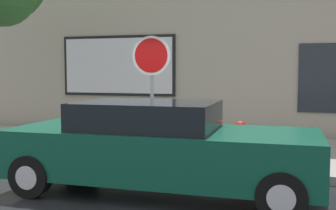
% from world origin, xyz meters
% --- Properties ---
extents(ground_plane, '(60.00, 60.00, 0.00)m').
position_xyz_m(ground_plane, '(0.00, 0.00, 0.00)').
color(ground_plane, black).
extents(sidewalk, '(20.00, 4.00, 0.15)m').
position_xyz_m(sidewalk, '(0.00, 3.00, 0.07)').
color(sidewalk, gray).
rests_on(sidewalk, ground).
extents(building_facade, '(20.00, 0.67, 7.00)m').
position_xyz_m(building_facade, '(-0.02, 5.50, 3.48)').
color(building_facade, '#B2A893').
rests_on(building_facade, ground).
extents(parked_car, '(4.70, 1.84, 1.40)m').
position_xyz_m(parked_car, '(0.26, -0.08, 0.70)').
color(parked_car, '#0F4C38').
rests_on(parked_car, ground).
extents(fire_hydrant, '(0.30, 0.44, 0.78)m').
position_xyz_m(fire_hydrant, '(1.31, 1.79, 0.53)').
color(fire_hydrant, red).
rests_on(fire_hydrant, sidewalk).
extents(stop_sign, '(0.76, 0.10, 2.41)m').
position_xyz_m(stop_sign, '(-0.38, 1.49, 1.85)').
color(stop_sign, gray).
rests_on(stop_sign, sidewalk).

